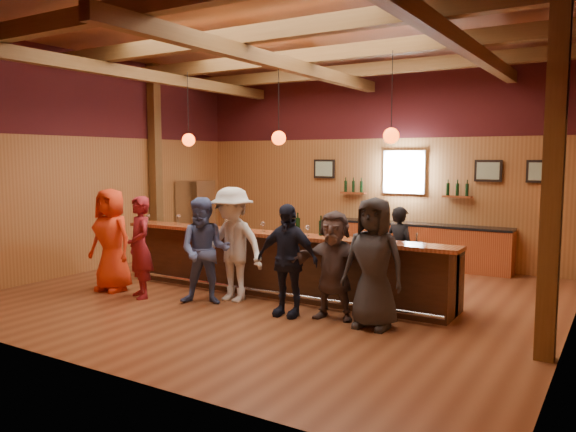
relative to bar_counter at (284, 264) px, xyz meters
The scene contains 27 objects.
room 2.69m from the bar_counter, 100.24° to the right, with size 9.04×9.00×4.52m.
bar_counter is the anchor object (origin of this frame).
back_bar_cabinet 3.76m from the bar_counter, 71.66° to the left, with size 4.00×0.52×0.95m.
window 4.17m from the bar_counter, 78.34° to the left, with size 0.95×0.09×0.95m.
framed_pictures 4.42m from the bar_counter, 66.46° to the left, with size 5.35×0.05×0.45m.
wine_shelves 3.97m from the bar_counter, 78.14° to the left, with size 3.00×0.18×0.30m.
pendant_lights 2.19m from the bar_counter, 96.37° to the right, with size 4.24×0.24×1.37m.
stainless_fridge 4.81m from the bar_counter, 149.24° to the left, with size 0.70×0.70×1.80m, color silver.
customer_orange 3.12m from the bar_counter, 152.55° to the right, with size 0.89×0.58×1.83m, color red.
customer_redvest 2.48m from the bar_counter, 141.69° to the right, with size 0.63×0.41×1.73m, color maroon.
customer_denim 1.50m from the bar_counter, 120.19° to the right, with size 0.84×0.66×1.74m, color #4E609C.
customer_white 1.09m from the bar_counter, 117.55° to the right, with size 1.22×0.70×1.89m, color silver.
customer_navy 1.42m from the bar_counter, 56.59° to the right, with size 0.99×0.41×1.70m, color black.
customer_brown 1.75m from the bar_counter, 33.32° to the right, with size 1.49×0.47×1.61m, color #524241.
customer_dark 2.38m from the bar_counter, 26.40° to the right, with size 0.90×0.58×1.83m, color #2A292C.
bartender 2.02m from the bar_counter, 30.54° to the left, with size 0.56×0.37×1.53m, color black.
ice_bucket 0.77m from the bar_counter, 44.83° to the right, with size 0.23×0.23×0.25m, color brown.
bottle_a 0.83m from the bar_counter, 24.59° to the right, with size 0.08×0.08×0.35m.
bottle_b 1.11m from the bar_counter, 13.55° to the right, with size 0.07×0.07×0.33m.
glass_a 2.97m from the bar_counter, behind, with size 0.08×0.08×0.17m.
glass_b 2.32m from the bar_counter, behind, with size 0.09×0.09×0.19m.
glass_c 1.69m from the bar_counter, behind, with size 0.07×0.07×0.17m.
glass_d 1.29m from the bar_counter, 163.19° to the right, with size 0.08×0.08×0.18m.
glass_e 0.81m from the bar_counter, 133.40° to the right, with size 0.08×0.08×0.17m.
glass_f 1.04m from the bar_counter, 28.42° to the right, with size 0.08×0.08×0.18m.
glass_g 1.44m from the bar_counter, 15.17° to the right, with size 0.07×0.07×0.16m.
glass_h 2.14m from the bar_counter, 11.21° to the right, with size 0.07×0.07×0.17m.
Camera 1 is at (5.11, -8.06, 2.38)m, focal length 35.00 mm.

